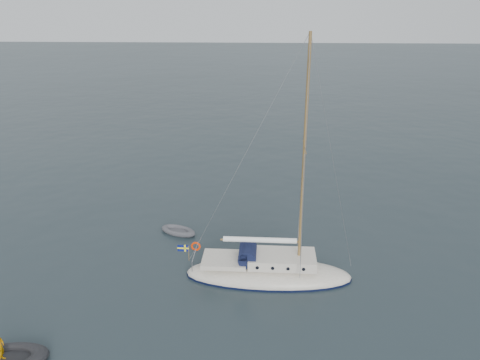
{
  "coord_description": "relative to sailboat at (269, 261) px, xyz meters",
  "views": [
    {
      "loc": [
        -1.41,
        -25.22,
        14.51
      ],
      "look_at": [
        -2.6,
        0.0,
        4.75
      ],
      "focal_mm": 35.0,
      "sensor_mm": 36.0,
      "label": 1
    }
  ],
  "objects": [
    {
      "name": "sailboat",
      "position": [
        0.0,
        0.0,
        0.0
      ],
      "size": [
        9.68,
        2.9,
        13.79
      ],
      "rotation": [
        0.0,
        0.0,
        -0.02
      ],
      "color": "silver",
      "rests_on": "ground"
    },
    {
      "name": "dinghy",
      "position": [
        -5.94,
        5.05,
        -0.88
      ],
      "size": [
        2.53,
        1.14,
        0.36
      ],
      "rotation": [
        0.0,
        0.0,
        -0.41
      ],
      "color": "#54555A",
      "rests_on": "ground"
    },
    {
      "name": "ground",
      "position": [
        0.88,
        2.75,
        -1.04
      ],
      "size": [
        300.0,
        300.0,
        0.0
      ],
      "primitive_type": "plane",
      "color": "black",
      "rests_on": "ground"
    }
  ]
}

